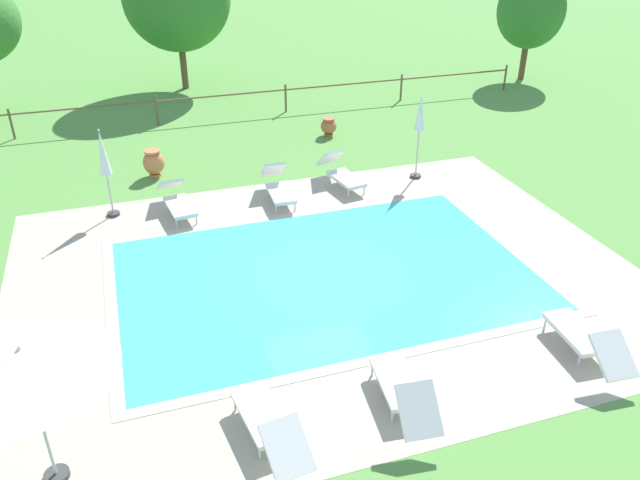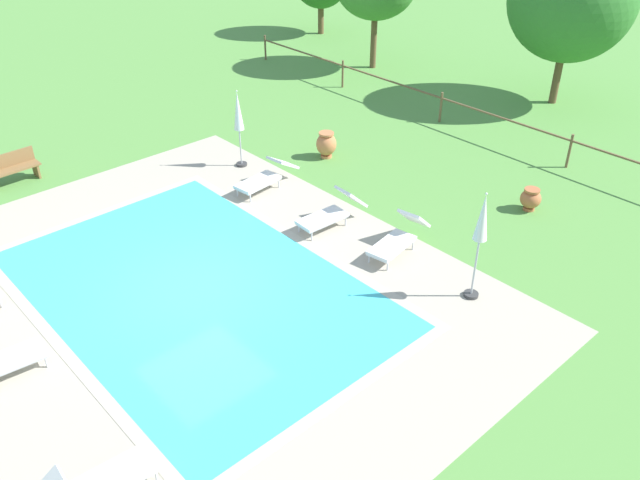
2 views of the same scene
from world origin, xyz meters
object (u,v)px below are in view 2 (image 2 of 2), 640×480
Objects in this scene: wooden_bench_lawn_side at (11,168)px; sun_lounger_south_far at (331,212)px; sun_lounger_north_far at (265,177)px; sun_lounger_south_near_corner at (398,238)px; patio_umbrella_closed_row_west at (482,225)px; terracotta_urn_by_tree at (326,144)px; terracotta_urn_near_fence at (531,199)px; patio_umbrella_closed_row_mid_west at (238,116)px.

sun_lounger_south_far is at bearing 32.90° from wooden_bench_lawn_side.
sun_lounger_north_far is 1.03× the size of sun_lounger_south_near_corner.
patio_umbrella_closed_row_west is 3.13× the size of terracotta_urn_by_tree.
terracotta_urn_near_fence is 6.26m from terracotta_urn_by_tree.
sun_lounger_south_far is 4.06m from terracotta_urn_by_tree.
sun_lounger_south_near_corner is at bearing -24.87° from terracotta_urn_by_tree.
wooden_bench_lawn_side is at bearing -156.41° from patio_umbrella_closed_row_west.
wooden_bench_lawn_side is at bearing -122.42° from patio_umbrella_closed_row_mid_west.
sun_lounger_south_near_corner is 6.39m from patio_umbrella_closed_row_mid_west.
patio_umbrella_closed_row_mid_west is at bearing 167.21° from sun_lounger_north_far.
sun_lounger_north_far is 7.19m from wooden_bench_lawn_side.
sun_lounger_north_far is 2.71m from sun_lounger_south_far.
patio_umbrella_closed_row_mid_west is at bearing -151.19° from terracotta_urn_near_fence.
patio_umbrella_closed_row_west reaches higher than terracotta_urn_by_tree.
patio_umbrella_closed_row_west is at bearing -18.81° from terracotta_urn_by_tree.
sun_lounger_south_far reaches higher than wooden_bench_lawn_side.
patio_umbrella_closed_row_mid_west is at bearing 174.60° from sun_lounger_south_far.
terracotta_urn_by_tree reaches higher than sun_lounger_north_far.
sun_lounger_south_far is at bearing -169.54° from sun_lounger_south_near_corner.
patio_umbrella_closed_row_west is at bearing 1.34° from sun_lounger_north_far.
sun_lounger_south_near_corner is 2.51× the size of terracotta_urn_by_tree.
sun_lounger_south_near_corner is 3.29× the size of terracotta_urn_near_fence.
sun_lounger_south_near_corner is 5.51m from terracotta_urn_by_tree.
patio_umbrella_closed_row_west is 8.55m from patio_umbrella_closed_row_mid_west.
terracotta_urn_by_tree is at bearing 155.13° from sun_lounger_south_near_corner.
sun_lounger_south_far is at bearing -177.25° from patio_umbrella_closed_row_west.
sun_lounger_south_far is at bearing -0.86° from sun_lounger_north_far.
sun_lounger_south_near_corner reaches higher than sun_lounger_north_far.
sun_lounger_south_far is at bearing -5.40° from patio_umbrella_closed_row_mid_west.
patio_umbrella_closed_row_mid_west is (-1.62, 0.37, 1.21)m from sun_lounger_north_far.
terracotta_urn_near_fence is at bearing 28.81° from patio_umbrella_closed_row_mid_west.
sun_lounger_south_near_corner is 11.14m from wooden_bench_lawn_side.
sun_lounger_south_far is 3.19× the size of terracotta_urn_near_fence.
sun_lounger_north_far is 0.83× the size of patio_umbrella_closed_row_west.
wooden_bench_lawn_side is at bearing -138.65° from terracotta_urn_near_fence.
sun_lounger_south_far is 4.45m from patio_umbrella_closed_row_west.
wooden_bench_lawn_side is 14.32m from terracotta_urn_near_fence.
sun_lounger_south_near_corner is 4.18m from terracotta_urn_near_fence.
patio_umbrella_closed_row_west is at bearing -73.42° from terracotta_urn_near_fence.
wooden_bench_lawn_side is 9.06m from terracotta_urn_by_tree.
sun_lounger_north_far is 3.40× the size of terracotta_urn_near_fence.
sun_lounger_south_far reaches higher than terracotta_urn_near_fence.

